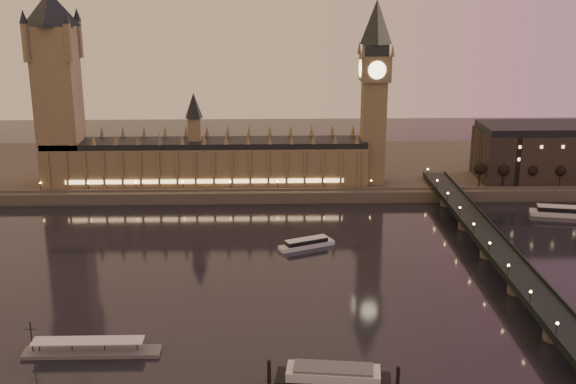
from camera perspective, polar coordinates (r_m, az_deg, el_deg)
The scene contains 14 objects.
ground at distance 299.99m, azimuth -0.56°, elevation -6.68°, with size 700.00×700.00×0.00m, color black.
far_embankment at distance 456.83m, azimuth 2.84°, elevation 1.88°, with size 560.00×130.00×6.00m, color #423D35.
palace_of_westminster at distance 409.82m, azimuth -6.49°, elevation 2.79°, with size 180.00×26.62×52.00m.
victoria_tower at distance 416.50m, azimuth -17.83°, elevation 8.50°, with size 31.68×31.68×118.00m.
big_ben at distance 404.67m, azimuth 6.86°, elevation 8.69°, with size 17.68×17.68×104.00m.
westminster_bridge at distance 312.97m, azimuth 16.53°, elevation -5.30°, with size 13.20×260.00×15.30m.
bare_tree_0 at distance 415.07m, azimuth 14.83°, elevation 1.54°, with size 5.85×5.85×11.90m.
bare_tree_1 at distance 419.65m, azimuth 16.84°, elevation 1.54°, with size 5.85×5.85×11.90m.
bare_tree_2 at distance 424.73m, azimuth 18.81°, elevation 1.54°, with size 5.85×5.85×11.90m.
bare_tree_3 at distance 430.30m, azimuth 20.73°, elevation 1.53°, with size 5.85×5.85×11.90m.
cruise_boat_a at distance 330.67m, azimuth 1.49°, elevation -4.08°, with size 26.53×16.04×4.24m.
cruise_boat_b at distance 399.26m, azimuth 20.60°, elevation -1.45°, with size 29.30×12.90×5.25m.
moored_barge at distance 223.73m, azimuth 3.59°, elevation -14.46°, with size 39.64×13.90×7.32m.
pontoon_pier at distance 250.08m, azimuth -15.29°, elevation -11.98°, with size 44.56×7.43×11.88m.
Camera 1 is at (-4.55, -275.76, 118.02)m, focal length 45.00 mm.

